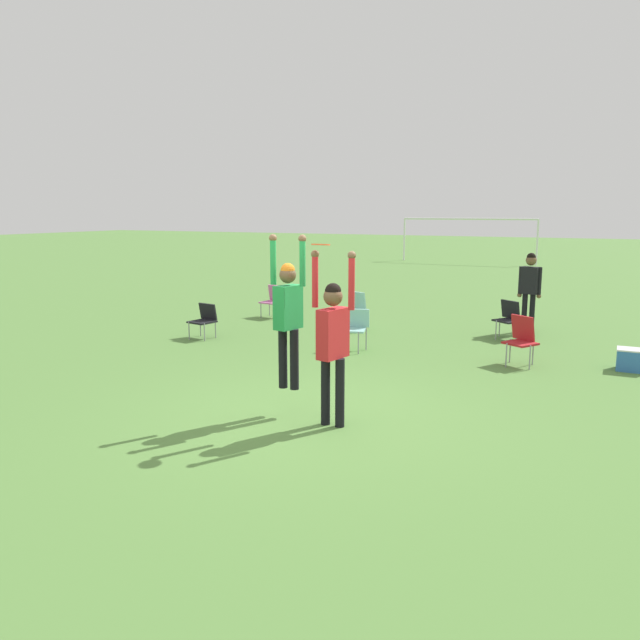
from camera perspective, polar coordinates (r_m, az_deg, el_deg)
name	(u,v)px	position (r m, az deg, el deg)	size (l,w,h in m)	color
ground_plane	(312,417)	(8.51, -0.78, -8.86)	(120.00, 120.00, 0.00)	#56843D
person_jumping	(288,309)	(8.29, -2.93, 1.05)	(0.54, 0.42, 2.08)	black
person_defending	(333,334)	(7.87, 1.19, -1.26)	(0.60, 0.48, 2.26)	black
frisbee	(321,245)	(7.73, 0.07, 6.91)	(0.24, 0.24, 0.03)	#E04C23
camping_chair_0	(521,337)	(11.73, 17.94, -1.47)	(0.65, 0.71, 0.89)	gray
camping_chair_1	(274,299)	(16.24, -4.20, 1.96)	(0.58, 0.62, 0.82)	gray
camping_chair_2	(204,318)	(13.78, -10.52, 0.17)	(0.55, 0.58, 0.74)	gray
camping_chair_3	(509,317)	(14.08, 16.90, 0.31)	(0.69, 0.75, 0.82)	gray
camping_chair_4	(356,309)	(14.45, 3.34, 1.04)	(0.61, 0.66, 0.89)	gray
camping_chair_5	(355,326)	(12.37, 3.20, -0.52)	(0.59, 0.63, 0.82)	gray
person_spectator_near	(530,284)	(14.93, 18.63, 3.10)	(0.53, 0.28, 1.80)	black
cooler_box	(632,360)	(12.11, 26.65, -3.27)	(0.51, 0.39, 0.38)	#336BB7
soccer_goal	(468,228)	(34.03, 13.40, 8.22)	(7.10, 0.10, 2.35)	white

